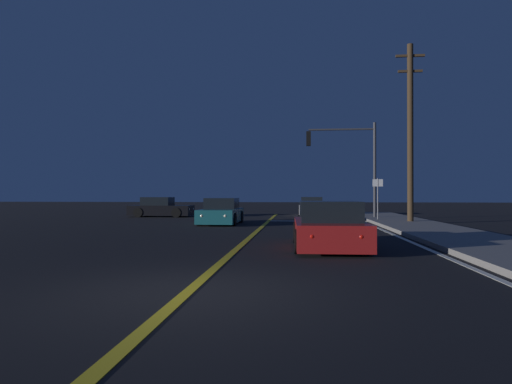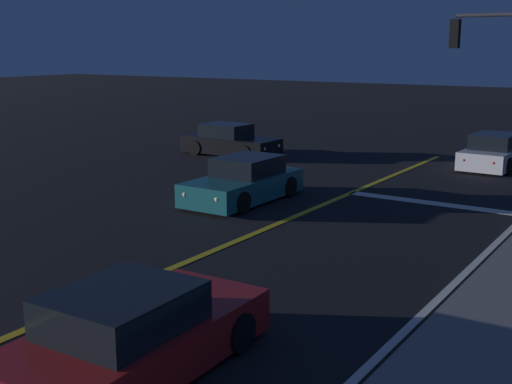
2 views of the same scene
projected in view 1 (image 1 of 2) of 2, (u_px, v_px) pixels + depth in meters
The scene contains 12 objects.
ground_plane at pixel (188, 292), 7.05m from camera, with size 160.00×160.00×0.00m, color black.
sidewalk_right at pixel (447, 234), 16.48m from camera, with size 3.20×36.57×0.15m, color gray.
lane_line_center at pixel (253, 234), 17.16m from camera, with size 0.20×34.54×0.01m, color gold.
lane_line_edge_right at pixel (396, 235), 16.65m from camera, with size 0.16×34.54×0.01m, color silver.
stop_bar at pixel (317, 221), 25.51m from camera, with size 5.56×0.50×0.01m, color silver.
car_lead_oncoming_black at pixel (160, 208), 30.65m from camera, with size 4.30×1.92×1.34m.
car_following_oncoming_teal at pixel (221, 213), 23.22m from camera, with size 1.92×4.29×1.34m.
car_side_waiting_white at pixel (312, 207), 32.74m from camera, with size 1.95×4.31×1.34m.
car_far_approaching_red at pixel (329, 228), 12.80m from camera, with size 2.07×4.36×1.34m.
traffic_signal_near_right at pixel (350, 155), 27.62m from camera, with size 4.26×0.28×5.95m.
utility_pole_right at pixel (410, 131), 23.14m from camera, with size 1.46×0.31×9.30m.
street_sign_corner at pixel (378, 193), 24.71m from camera, with size 0.56×0.06×2.42m.
Camera 1 is at (1.74, -6.92, 1.54)m, focal length 31.49 mm.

